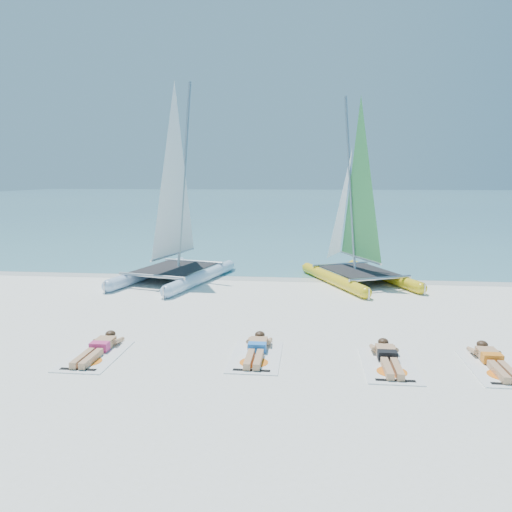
{
  "coord_description": "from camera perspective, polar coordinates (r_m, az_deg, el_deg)",
  "views": [
    {
      "loc": [
        1.41,
        -11.98,
        3.6
      ],
      "look_at": [
        -0.01,
        1.2,
        1.46
      ],
      "focal_mm": 35.0,
      "sensor_mm": 36.0,
      "label": 1
    }
  ],
  "objects": [
    {
      "name": "sunbather_b",
      "position": [
        10.35,
        0.1,
        -10.48
      ],
      "size": [
        0.37,
        1.73,
        0.26
      ],
      "color": "tan",
      "rests_on": "towel_b"
    },
    {
      "name": "ground",
      "position": [
        12.59,
        -0.53,
        -7.44
      ],
      "size": [
        140.0,
        140.0,
        0.0
      ],
      "primitive_type": "plane",
      "color": "white",
      "rests_on": "ground"
    },
    {
      "name": "catamaran_yellow",
      "position": [
        17.51,
        11.03,
        3.95
      ],
      "size": [
        4.05,
        5.31,
        6.54
      ],
      "rotation": [
        0.0,
        0.0,
        0.42
      ],
      "color": "yellow",
      "rests_on": "ground"
    },
    {
      "name": "wet_sand_strip",
      "position": [
        17.9,
        1.53,
        -2.42
      ],
      "size": [
        140.0,
        1.4,
        0.01
      ],
      "primitive_type": "cube",
      "color": "silver",
      "rests_on": "ground"
    },
    {
      "name": "sunbather_c",
      "position": [
        10.24,
        14.81,
        -11.02
      ],
      "size": [
        0.37,
        1.73,
        0.26
      ],
      "color": "tan",
      "rests_on": "towel_c"
    },
    {
      "name": "catamaran_blue",
      "position": [
        17.34,
        -9.24,
        4.15
      ],
      "size": [
        3.69,
        5.65,
        7.1
      ],
      "rotation": [
        0.0,
        0.0,
        -0.25
      ],
      "color": "silver",
      "rests_on": "ground"
    },
    {
      "name": "sea",
      "position": [
        75.08,
        5.12,
        6.38
      ],
      "size": [
        140.0,
        115.0,
        0.01
      ],
      "primitive_type": "cube",
      "color": "#6CB4AE",
      "rests_on": "ground"
    },
    {
      "name": "sunbather_d",
      "position": [
        10.77,
        25.45,
        -10.6
      ],
      "size": [
        0.37,
        1.73,
        0.26
      ],
      "color": "tan",
      "rests_on": "towel_d"
    },
    {
      "name": "sunbather_a",
      "position": [
        10.89,
        -17.53,
        -9.92
      ],
      "size": [
        0.37,
        1.73,
        0.26
      ],
      "color": "tan",
      "rests_on": "towel_a"
    },
    {
      "name": "towel_a",
      "position": [
        10.76,
        -17.91,
        -10.79
      ],
      "size": [
        1.0,
        1.85,
        0.02
      ],
      "primitive_type": "cube",
      "color": "white",
      "rests_on": "ground"
    },
    {
      "name": "towel_c",
      "position": [
        10.1,
        14.95,
        -11.97
      ],
      "size": [
        1.0,
        1.85,
        0.02
      ],
      "primitive_type": "cube",
      "color": "white",
      "rests_on": "ground"
    },
    {
      "name": "towel_d",
      "position": [
        10.64,
        25.75,
        -11.49
      ],
      "size": [
        1.0,
        1.85,
        0.02
      ],
      "primitive_type": "cube",
      "color": "white",
      "rests_on": "ground"
    },
    {
      "name": "towel_b",
      "position": [
        10.21,
        -0.02,
        -11.42
      ],
      "size": [
        1.0,
        1.85,
        0.02
      ],
      "primitive_type": "cube",
      "color": "white",
      "rests_on": "ground"
    }
  ]
}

